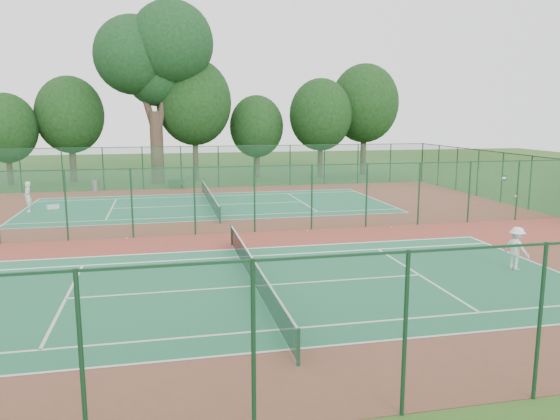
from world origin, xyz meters
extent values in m
plane|color=#284A17|center=(0.00, 0.00, 0.00)|extent=(120.00, 120.00, 0.00)
cube|color=brown|center=(0.00, 0.00, 0.01)|extent=(40.00, 36.00, 0.01)
cube|color=#1F6342|center=(0.00, -9.00, 0.01)|extent=(23.77, 10.97, 0.01)
cube|color=#226B4B|center=(0.00, 9.00, 0.01)|extent=(23.77, 10.97, 0.01)
cube|color=#194D2A|center=(0.00, 18.00, 1.75)|extent=(40.00, 0.02, 3.50)
cube|color=#12321F|center=(0.00, 18.00, 3.46)|extent=(40.00, 0.05, 0.05)
cube|color=#16442E|center=(0.00, -18.00, 1.75)|extent=(40.00, 0.02, 3.50)
cube|color=#12331E|center=(0.00, -18.00, 3.46)|extent=(40.00, 0.05, 0.05)
cube|color=#1C5536|center=(0.00, 0.00, 1.75)|extent=(40.00, 0.02, 3.50)
cube|color=#153B23|center=(0.00, 0.00, 3.46)|extent=(40.00, 0.05, 0.05)
cylinder|color=#143922|center=(0.00, -15.40, 0.49)|extent=(0.10, 0.10, 0.97)
cylinder|color=#143922|center=(0.00, -2.60, 0.49)|extent=(0.10, 0.10, 0.97)
cube|color=black|center=(0.00, -9.00, 0.48)|extent=(0.02, 12.80, 0.85)
cube|color=white|center=(0.00, -9.00, 0.92)|extent=(0.04, 12.80, 0.06)
cylinder|color=#153A22|center=(0.00, 2.60, 0.49)|extent=(0.10, 0.10, 0.97)
cylinder|color=#153A22|center=(0.00, 15.40, 0.49)|extent=(0.10, 0.10, 0.97)
cube|color=black|center=(0.00, 9.00, 0.48)|extent=(0.02, 12.80, 0.85)
cube|color=silver|center=(0.00, 9.00, 0.92)|extent=(0.04, 12.80, 0.06)
imported|color=silver|center=(10.46, -9.11, 0.88)|extent=(0.96, 1.25, 1.71)
imported|color=white|center=(-11.38, 8.85, 0.98)|extent=(0.67, 0.81, 1.92)
cylinder|color=slate|center=(-8.34, 17.60, 0.46)|extent=(0.64, 0.64, 0.90)
cube|color=#123316|center=(-2.51, 17.57, 0.20)|extent=(0.09, 0.35, 0.39)
cube|color=#123316|center=(-1.47, 17.63, 0.20)|extent=(0.09, 0.35, 0.39)
cube|color=#123316|center=(-1.99, 17.60, 0.42)|extent=(1.32, 0.43, 0.04)
cube|color=#123316|center=(-1.98, 17.43, 0.62)|extent=(1.30, 0.11, 0.39)
cube|color=silver|center=(-10.10, 9.68, 0.15)|extent=(0.79, 0.55, 0.28)
sphere|color=#AFD030|center=(4.25, -0.51, 0.05)|extent=(0.07, 0.07, 0.07)
sphere|color=gold|center=(9.02, -0.46, 0.05)|extent=(0.07, 0.07, 0.07)
sphere|color=#C5E034|center=(-4.93, -0.31, 0.05)|extent=(0.07, 0.07, 0.07)
cylinder|color=#38281E|center=(-3.45, 22.15, 3.17)|extent=(1.16, 1.16, 6.33)
cylinder|color=#38281E|center=(-4.40, 22.47, 7.91)|extent=(2.15, 0.63, 6.30)
cylinder|color=#38281E|center=(-2.50, 21.94, 8.23)|extent=(2.00, 0.59, 6.83)
sphere|color=black|center=(-5.14, 22.47, 11.08)|extent=(6.75, 6.75, 6.75)
sphere|color=black|center=(-1.87, 21.94, 12.13)|extent=(7.18, 7.18, 7.18)
sphere|color=black|center=(-3.24, 22.99, 9.50)|extent=(5.49, 5.49, 5.49)
camera|label=1|loc=(-3.10, -27.55, 6.11)|focal=35.00mm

